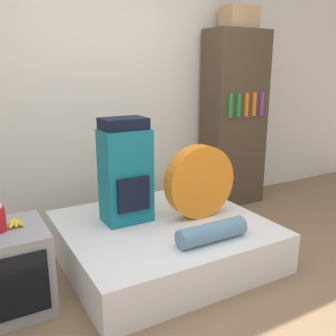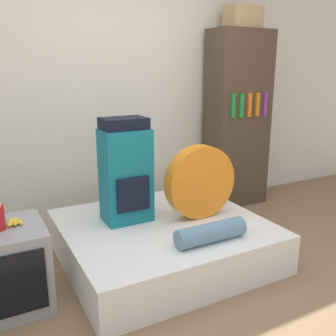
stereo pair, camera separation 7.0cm
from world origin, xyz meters
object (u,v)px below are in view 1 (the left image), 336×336
at_px(television, 9,270).
at_px(cardboard_box, 239,18).
at_px(sleeping_roll, 212,232).
at_px(bookshelf, 234,120).
at_px(tent_bag, 200,182).
at_px(backpack, 126,172).

xyz_separation_m(television, cardboard_box, (2.57, 0.93, 1.77)).
relative_size(sleeping_roll, bookshelf, 0.28).
bearing_deg(television, tent_bag, 2.28).
bearing_deg(sleeping_roll, tent_bag, 66.95).
height_order(television, bookshelf, bookshelf).
distance_m(television, cardboard_box, 3.26).
bearing_deg(cardboard_box, tent_bag, -140.78).
bearing_deg(sleeping_roll, cardboard_box, 46.34).
height_order(backpack, tent_bag, backpack).
bearing_deg(bookshelf, tent_bag, -140.68).
xyz_separation_m(tent_bag, cardboard_box, (1.06, 0.87, 1.42)).
bearing_deg(backpack, sleeping_roll, -60.75).
distance_m(sleeping_roll, cardboard_box, 2.45).
relative_size(backpack, tent_bag, 1.38).
bearing_deg(tent_bag, cardboard_box, 39.22).
relative_size(bookshelf, cardboard_box, 5.17).
bearing_deg(bookshelf, sleeping_roll, -133.44).
bearing_deg(tent_bag, television, -177.72).
bearing_deg(cardboard_box, television, -160.22).
relative_size(sleeping_roll, cardboard_box, 1.45).
distance_m(bookshelf, cardboard_box, 1.08).
bearing_deg(bookshelf, backpack, -158.66).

